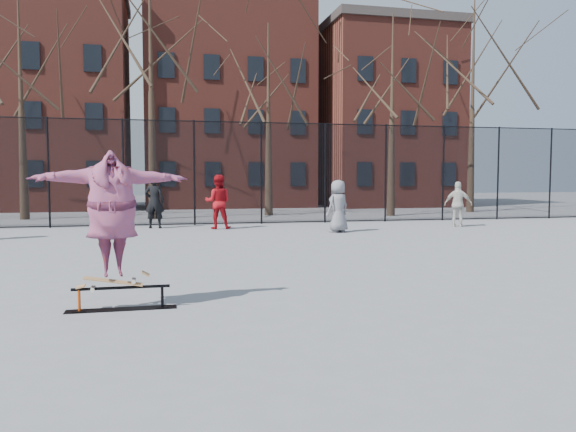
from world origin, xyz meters
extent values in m
plane|color=slate|center=(0.00, 0.00, 0.00)|extent=(100.00, 100.00, 0.00)
cube|color=black|center=(-3.23, -0.66, 0.01)|extent=(1.50, 0.23, 0.01)
cylinder|color=#DA480C|center=(-3.78, -0.66, 0.15)|extent=(0.04, 0.04, 0.31)
cylinder|color=black|center=(-2.67, -0.66, 0.15)|extent=(0.04, 0.04, 0.31)
cylinder|color=black|center=(-3.23, -0.66, 0.31)|extent=(1.32, 0.04, 0.04)
imported|color=#5E317C|center=(-3.32, -0.66, 1.30)|extent=(2.20, 0.89, 1.74)
imported|color=black|center=(-2.89, 12.00, 0.96)|extent=(0.77, 0.58, 1.91)
imported|color=#9F0E15|center=(-0.68, 11.24, 0.96)|extent=(1.05, 0.89, 1.92)
imported|color=beige|center=(8.07, 10.10, 0.84)|extent=(1.05, 0.85, 1.68)
imported|color=slate|center=(3.09, 9.09, 0.87)|extent=(1.01, 0.86, 1.75)
cylinder|color=black|center=(-6.60, 13.00, 2.00)|extent=(0.07, 0.07, 4.00)
cylinder|color=black|center=(-4.00, 13.00, 2.00)|extent=(0.07, 0.07, 4.00)
cylinder|color=black|center=(-1.40, 13.00, 2.00)|extent=(0.07, 0.07, 4.00)
cylinder|color=black|center=(1.20, 13.00, 2.00)|extent=(0.07, 0.07, 4.00)
cylinder|color=black|center=(3.80, 13.00, 2.00)|extent=(0.07, 0.07, 4.00)
cylinder|color=black|center=(6.40, 13.00, 2.00)|extent=(0.07, 0.07, 4.00)
cylinder|color=black|center=(9.00, 13.00, 2.00)|extent=(0.07, 0.07, 4.00)
cylinder|color=black|center=(11.60, 13.00, 2.00)|extent=(0.07, 0.07, 4.00)
cylinder|color=black|center=(14.20, 13.00, 2.00)|extent=(0.07, 0.07, 4.00)
cube|color=black|center=(0.00, 13.00, 2.00)|extent=(34.00, 0.01, 4.00)
cylinder|color=black|center=(0.00, 13.00, 3.96)|extent=(34.00, 0.04, 0.04)
cone|color=black|center=(-8.50, 17.80, 2.31)|extent=(0.40, 0.40, 4.62)
cone|color=black|center=(-3.00, 16.50, 2.31)|extent=(0.40, 0.40, 4.62)
cone|color=black|center=(2.50, 17.80, 2.31)|extent=(0.40, 0.40, 4.62)
cone|color=black|center=(8.00, 16.50, 2.31)|extent=(0.40, 0.40, 4.62)
cone|color=black|center=(13.50, 17.80, 2.31)|extent=(0.40, 0.40, 4.62)
cube|color=maroon|center=(-9.00, 26.00, 6.00)|extent=(9.00, 7.00, 12.00)
cube|color=maroon|center=(1.50, 26.00, 6.50)|extent=(10.00, 7.00, 13.00)
cube|color=maroon|center=(11.50, 26.00, 5.50)|extent=(8.00, 7.00, 11.00)
camera|label=1|loc=(-2.67, -8.69, 1.85)|focal=35.00mm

